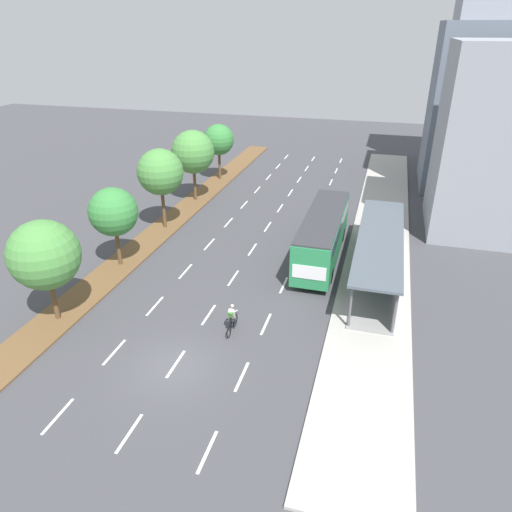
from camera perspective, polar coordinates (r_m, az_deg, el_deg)
name	(u,v)px	position (r m, az deg, el deg)	size (l,w,h in m)	color
ground_plane	(174,367)	(24.43, -9.98, -13.15)	(140.00, 140.00, 0.00)	#424247
median_strip	(183,212)	(43.37, -8.88, 5.38)	(2.60, 52.00, 0.12)	brown
sidewalk_right	(380,232)	(39.77, 14.91, 2.82)	(4.50, 52.00, 0.15)	#ADAAA3
lane_divider_left	(229,222)	(40.64, -3.37, 4.11)	(0.14, 48.55, 0.01)	white
lane_divider_center	(268,227)	(39.70, 1.43, 3.59)	(0.14, 48.55, 0.01)	white
lane_divider_right	(308,231)	(39.06, 6.41, 3.03)	(0.14, 48.55, 0.01)	white
bus_shelter	(383,253)	(31.95, 15.21, 0.36)	(2.90, 14.09, 2.86)	gray
bus	(323,232)	(33.89, 8.16, 2.97)	(2.54, 11.29, 3.37)	#28844C
cyclist	(232,319)	(26.07, -2.95, -7.72)	(0.46, 1.82, 1.71)	black
median_tree_nearest	(44,255)	(27.82, -24.39, 0.11)	(3.87, 3.87, 6.00)	brown
median_tree_second	(113,212)	(33.07, -16.99, 5.14)	(3.32, 3.32, 5.59)	brown
median_tree_third	(160,172)	(38.58, -11.58, 9.96)	(3.70, 3.70, 6.56)	brown
median_tree_fourth	(193,152)	(44.84, -7.69, 12.44)	(3.99, 3.99, 6.63)	brown
median_tree_fifth	(219,140)	(51.32, -4.57, 13.92)	(3.24, 3.24, 5.88)	brown
building_near_right	(484,142)	(41.34, 26.07, 12.40)	(6.75, 8.81, 14.43)	#8E939E
building_mid_right	(478,109)	(53.14, 25.43, 15.84)	(9.12, 8.90, 15.71)	slate
building_far_right	(504,73)	(61.12, 27.96, 19.07)	(11.69, 8.48, 21.16)	#8E939E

